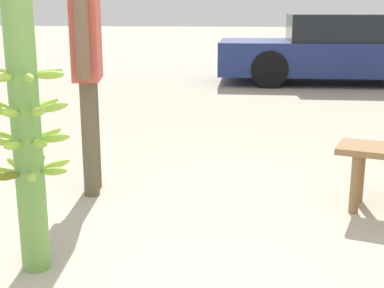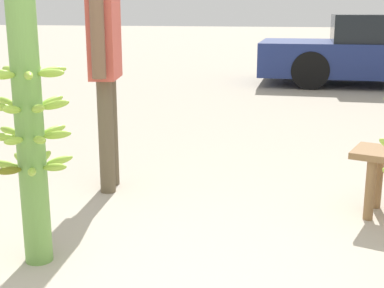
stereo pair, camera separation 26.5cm
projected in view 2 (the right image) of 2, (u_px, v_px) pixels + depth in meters
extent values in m
cylinder|color=#6B9E47|center=(30.00, 137.00, 2.60)|extent=(0.14, 0.14, 1.31)
ellipsoid|color=#93BC3D|center=(51.00, 73.00, 2.48)|extent=(0.14, 0.05, 0.05)
ellipsoid|color=#93BC3D|center=(53.00, 71.00, 2.60)|extent=(0.12, 0.13, 0.05)
ellipsoid|color=#93BC3D|center=(35.00, 69.00, 2.65)|extent=(0.06, 0.15, 0.05)
ellipsoid|color=#93BC3D|center=(10.00, 70.00, 2.61)|extent=(0.14, 0.10, 0.05)
ellipsoid|color=#93BC3D|center=(3.00, 75.00, 2.41)|extent=(0.08, 0.15, 0.05)
ellipsoid|color=#93BC3D|center=(28.00, 76.00, 2.40)|extent=(0.11, 0.14, 0.05)
ellipsoid|color=#93BC3D|center=(12.00, 110.00, 2.43)|extent=(0.04, 0.15, 0.07)
ellipsoid|color=#93BC3D|center=(38.00, 109.00, 2.45)|extent=(0.13, 0.12, 0.07)
ellipsoid|color=#93BC3D|center=(55.00, 105.00, 2.55)|extent=(0.15, 0.06, 0.07)
ellipsoid|color=#93BC3D|center=(52.00, 101.00, 2.66)|extent=(0.10, 0.15, 0.07)
ellipsoid|color=#93BC3D|center=(31.00, 100.00, 2.69)|extent=(0.09, 0.15, 0.07)
ellipsoid|color=#93BC3D|center=(8.00, 102.00, 2.62)|extent=(0.15, 0.08, 0.07)
ellipsoid|color=#93BC3D|center=(57.00, 135.00, 2.59)|extent=(0.15, 0.06, 0.06)
ellipsoid|color=#93BC3D|center=(54.00, 130.00, 2.69)|extent=(0.10, 0.14, 0.06)
ellipsoid|color=#93BC3D|center=(34.00, 129.00, 2.72)|extent=(0.09, 0.15, 0.06)
ellipsoid|color=#93BC3D|center=(10.00, 132.00, 2.66)|extent=(0.15, 0.08, 0.06)
ellipsoid|color=#93BC3D|center=(1.00, 137.00, 2.55)|extent=(0.14, 0.11, 0.06)
ellipsoid|color=#93BC3D|center=(14.00, 141.00, 2.47)|extent=(0.05, 0.15, 0.06)
ellipsoid|color=#93BC3D|center=(40.00, 140.00, 2.49)|extent=(0.13, 0.12, 0.06)
ellipsoid|color=#93BC3D|center=(44.00, 157.00, 2.76)|extent=(0.04, 0.15, 0.06)
ellipsoid|color=#93BC3D|center=(21.00, 159.00, 2.73)|extent=(0.14, 0.12, 0.06)
ellipsoid|color=#93BC3D|center=(5.00, 165.00, 2.63)|extent=(0.15, 0.08, 0.06)
ellipsoid|color=#656718|center=(9.00, 171.00, 2.53)|extent=(0.09, 0.15, 0.06)
ellipsoid|color=#93BC3D|center=(32.00, 172.00, 2.51)|extent=(0.10, 0.14, 0.06)
ellipsoid|color=#93BC3D|center=(55.00, 167.00, 2.58)|extent=(0.15, 0.06, 0.06)
ellipsoid|color=#93BC3D|center=(60.00, 161.00, 2.69)|extent=(0.13, 0.12, 0.06)
cylinder|color=brown|center=(110.00, 132.00, 3.86)|extent=(0.13, 0.13, 0.80)
cylinder|color=brown|center=(106.00, 137.00, 3.70)|extent=(0.13, 0.13, 0.80)
cube|color=#BF4C3F|center=(105.00, 37.00, 3.62)|extent=(0.24, 0.41, 0.56)
cylinder|color=brown|center=(110.00, 33.00, 3.84)|extent=(0.11, 0.11, 0.54)
cylinder|color=brown|center=(98.00, 36.00, 3.38)|extent=(0.11, 0.11, 0.54)
cylinder|color=olive|center=(378.00, 180.00, 3.45)|extent=(0.06, 0.06, 0.38)
cylinder|color=olive|center=(370.00, 190.00, 3.25)|extent=(0.06, 0.06, 0.38)
cylinder|color=black|center=(310.00, 70.00, 8.62)|extent=(0.61, 0.21, 0.61)
cylinder|color=black|center=(310.00, 61.00, 10.13)|extent=(0.61, 0.21, 0.61)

